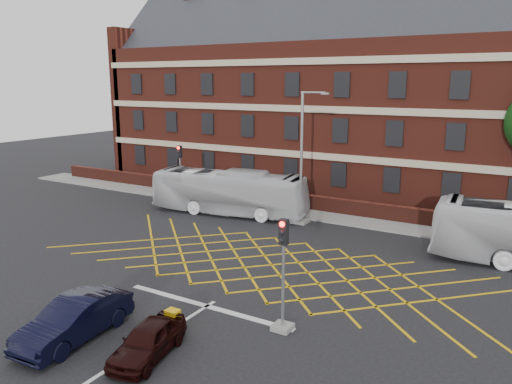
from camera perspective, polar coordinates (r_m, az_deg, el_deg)
The scene contains 14 objects.
ground at distance 23.78m, azimuth -0.56°, elevation -9.81°, with size 120.00×120.00×0.00m, color black.
victorian_building at distance 42.30m, azimuth 15.65°, elevation 10.46°, with size 51.00×12.17×20.40m.
boundary_wall at distance 34.83m, azimuth 10.61°, elevation -1.79°, with size 56.00×0.50×1.10m, color #4A1B13.
far_pavement at distance 34.04m, azimuth 9.99°, elevation -2.95°, with size 60.00×3.00×0.12m, color slate.
box_junction_hatching at distance 25.38m, azimuth 1.81°, elevation -8.32°, with size 11.50×0.12×0.02m, color #CC990C.
stop_line at distance 21.12m, azimuth -5.63°, elevation -12.85°, with size 8.00×0.30×0.02m, color silver.
bus_left at distance 34.55m, azimuth -3.12°, elevation -0.03°, with size 2.58×11.02×3.07m, color silver.
car_navy at distance 19.43m, azimuth -20.02°, elevation -13.52°, with size 1.60×4.58×1.51m, color black.
car_maroon at distance 17.73m, azimuth -12.24°, elevation -16.25°, with size 1.40×3.47×1.18m, color black.
traffic_light_near at distance 18.53m, azimuth 3.11°, elevation -10.61°, with size 0.70×0.70×4.27m.
traffic_light_far at distance 38.79m, azimuth -8.62°, elevation 1.59°, with size 0.70×0.70×4.27m.
street_lamp at distance 32.08m, azimuth 5.27°, elevation 1.38°, with size 2.25×1.00×8.43m.
direction_signs at distance 39.60m, azimuth -8.87°, elevation 1.23°, with size 1.10×0.16×2.20m.
utility_cabinet at distance 19.09m, azimuth -9.47°, elevation -14.39°, with size 0.49×0.39×0.91m, color #DDA30D.
Camera 1 is at (11.43, -18.78, 9.05)m, focal length 35.00 mm.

